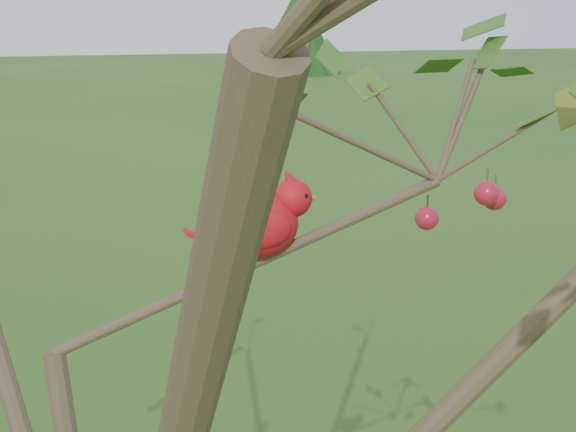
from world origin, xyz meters
name	(u,v)px	position (x,y,z in m)	size (l,w,h in m)	color
crabapple_tree	(99,269)	(0.03, -0.02, 2.12)	(2.35, 2.05, 2.95)	#3C2D20
cardinal	(262,221)	(0.27, 0.07, 2.15)	(0.22, 0.12, 0.15)	red
distant_trees	(41,46)	(-1.12, 22.77, 1.31)	(38.95, 12.99, 3.01)	#3C2D20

